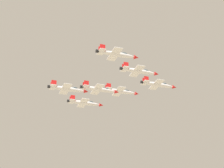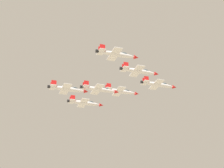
# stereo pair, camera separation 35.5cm
# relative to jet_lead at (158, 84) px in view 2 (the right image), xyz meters

# --- Properties ---
(jet_lead) EXTENTS (11.40, 16.93, 3.86)m
(jet_lead) POSITION_rel_jet_lead_xyz_m (0.00, 0.00, 0.00)
(jet_lead) COLOR white
(jet_left_wingman) EXTENTS (11.34, 16.80, 3.85)m
(jet_left_wingman) POSITION_rel_jet_lead_xyz_m (17.69, 6.89, -0.12)
(jet_left_wingman) COLOR white
(jet_right_wingman) EXTENTS (11.40, 16.90, 3.87)m
(jet_right_wingman) POSITION_rel_jet_lead_xyz_m (-3.95, 18.57, -1.41)
(jet_right_wingman) COLOR white
(jet_left_outer) EXTENTS (11.51, 16.94, 3.89)m
(jet_left_outer) POSITION_rel_jet_lead_xyz_m (35.38, 13.79, -3.05)
(jet_left_outer) COLOR white
(jet_right_outer) EXTENTS (11.54, 17.08, 3.91)m
(jet_right_outer) POSITION_rel_jet_lead_xyz_m (-7.91, 37.14, -2.14)
(jet_right_outer) COLOR white
(jet_slot_rear) EXTENTS (11.34, 16.84, 3.84)m
(jet_slot_rear) POSITION_rel_jet_lead_xyz_m (13.74, 25.46, -6.86)
(jet_slot_rear) COLOR white
(jet_trailing) EXTENTS (11.50, 16.79, 3.86)m
(jet_trailing) POSITION_rel_jet_lead_xyz_m (20.61, 38.20, -8.86)
(jet_trailing) COLOR white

